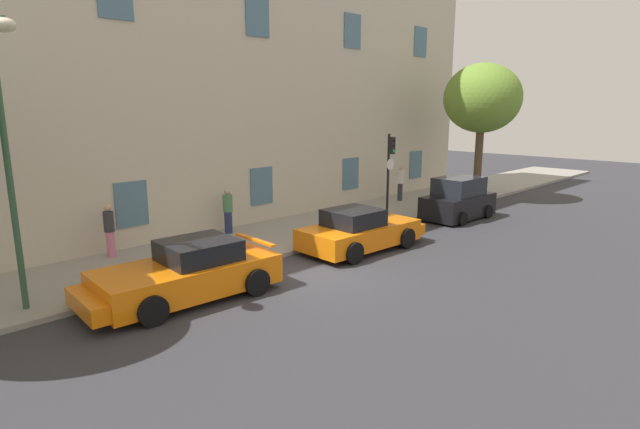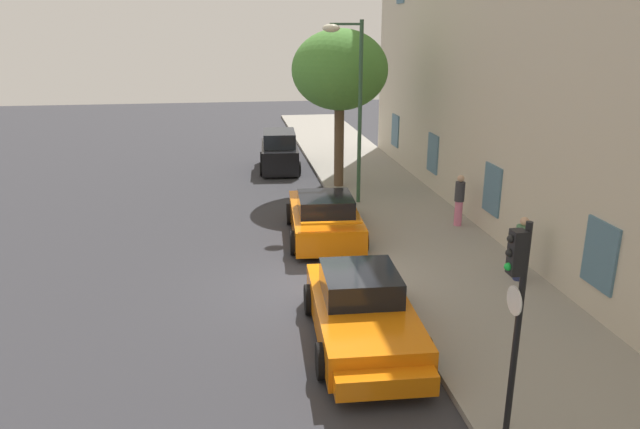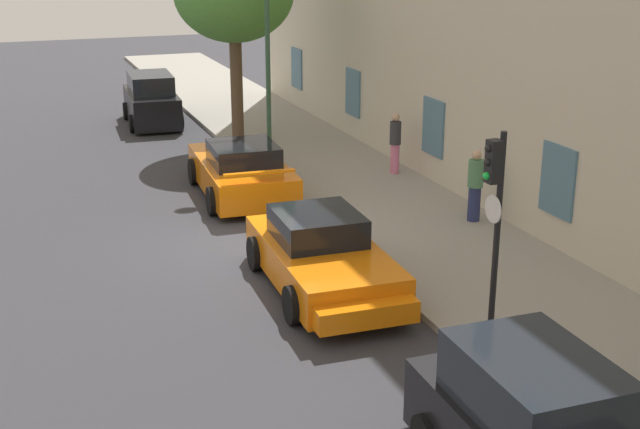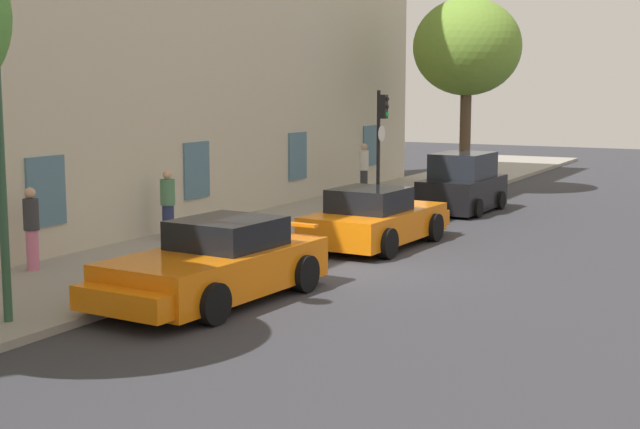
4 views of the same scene
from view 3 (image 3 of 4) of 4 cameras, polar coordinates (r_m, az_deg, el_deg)
ground_plane at (r=18.58m, az=-5.05°, el=-2.13°), size 80.00×80.00×0.00m
sidewalk at (r=19.91m, az=5.93°, el=-0.52°), size 60.00×4.13×0.14m
sportscar_red_lead at (r=22.14m, az=-5.39°, el=2.98°), size 4.96×2.45×1.45m
sportscar_yellow_flank at (r=16.04m, az=0.33°, el=-3.07°), size 4.68×2.32×1.43m
hatchback_distant at (r=30.82m, az=-11.24°, el=7.45°), size 3.88×1.98×1.79m
traffic_light at (r=13.17m, az=11.63°, el=0.65°), size 0.44×0.36×3.56m
street_lamp at (r=24.74m, az=-4.49°, el=13.74°), size 0.44×1.42×6.42m
pedestrian_admiring at (r=19.78m, az=10.37°, el=1.95°), size 0.51×0.51×1.68m
pedestrian_strolling at (r=23.50m, az=5.07°, el=4.85°), size 0.37×0.37×1.68m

